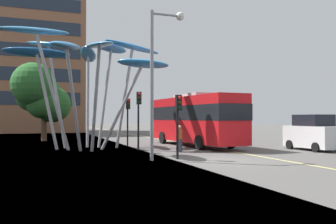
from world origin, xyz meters
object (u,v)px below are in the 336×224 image
traffic_light_kerb_far (139,108)px  street_lamp (160,63)px  red_bus (195,118)px  car_parked_mid (313,133)px  pedestrian (180,139)px  leaf_sculpture (84,55)px  traffic_light_kerb_near (178,112)px  traffic_light_island_mid (128,112)px

traffic_light_kerb_far → street_lamp: street_lamp is taller
red_bus → traffic_light_kerb_far: (-4.96, -2.21, 0.61)m
car_parked_mid → pedestrian: (-8.70, 1.69, -0.26)m
leaf_sculpture → traffic_light_kerb_far: size_ratio=2.89×
traffic_light_kerb_near → pedestrian: traffic_light_kerb_near is taller
leaf_sculpture → street_lamp: 8.33m
street_lamp → pedestrian: (2.47, 3.47, -3.99)m
car_parked_mid → street_lamp: (-11.17, -1.79, 3.73)m
traffic_light_kerb_near → traffic_light_kerb_far: (-0.58, 5.35, 0.35)m
leaf_sculpture → pedestrian: leaf_sculpture is taller
traffic_light_kerb_near → traffic_light_kerb_far: bearing=96.2°
traffic_light_kerb_near → pedestrian: size_ratio=1.98×
traffic_light_island_mid → pedestrian: bearing=-74.2°
street_lamp → pedestrian: 5.84m
traffic_light_kerb_near → traffic_light_kerb_far: 5.40m
pedestrian → traffic_light_kerb_far: bearing=137.3°
red_bus → street_lamp: bearing=-125.3°
pedestrian → street_lamp: bearing=-125.4°
red_bus → pedestrian: (-2.90, -4.11, -1.29)m
street_lamp → pedestrian: bearing=54.6°
car_parked_mid → street_lamp: 11.91m
leaf_sculpture → pedestrian: 8.69m
red_bus → street_lamp: (-5.37, -7.59, 2.70)m
traffic_light_island_mid → street_lamp: bearing=-94.4°
traffic_light_kerb_near → car_parked_mid: bearing=9.8°
traffic_light_kerb_far → street_lamp: bearing=-94.4°
red_bus → traffic_light_kerb_near: (-4.38, -7.57, 0.26)m
car_parked_mid → pedestrian: 8.86m
leaf_sculpture → traffic_light_island_mid: size_ratio=3.07×
red_bus → car_parked_mid: size_ratio=2.78×
traffic_light_kerb_far → traffic_light_island_mid: 4.22m
leaf_sculpture → street_lamp: (2.76, -7.72, -1.50)m
street_lamp → traffic_light_kerb_far: bearing=85.6°
car_parked_mid → leaf_sculpture: bearing=156.9°
pedestrian → red_bus: bearing=54.8°
red_bus → traffic_light_island_mid: 5.06m
street_lamp → pedestrian: street_lamp is taller
traffic_light_island_mid → traffic_light_kerb_far: bearing=-94.5°
leaf_sculpture → red_bus: bearing=-0.9°
traffic_light_kerb_far → pedestrian: size_ratio=2.29×
leaf_sculpture → traffic_light_kerb_near: (3.75, -7.70, -3.94)m
pedestrian → traffic_light_kerb_near: bearing=-113.2°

